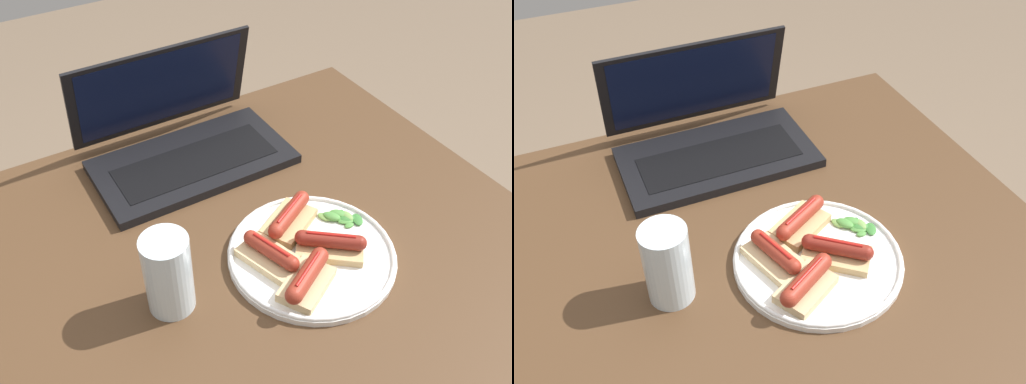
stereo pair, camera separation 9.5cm
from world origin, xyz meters
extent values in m
cube|color=#4C331E|center=(0.00, 0.00, 0.76)|extent=(1.09, 0.88, 0.04)
cylinder|color=#4C331E|center=(0.46, 0.35, 0.37)|extent=(0.05, 0.05, 0.74)
cube|color=black|center=(0.08, 0.27, 0.78)|extent=(0.37, 0.20, 0.02)
cube|color=black|center=(0.08, 0.25, 0.79)|extent=(0.30, 0.11, 0.00)
cube|color=black|center=(0.08, 0.39, 0.89)|extent=(0.37, 0.05, 0.19)
cube|color=#0C1433|center=(0.08, 0.38, 0.89)|extent=(0.33, 0.04, 0.16)
cylinder|color=white|center=(0.14, -0.05, 0.78)|extent=(0.27, 0.27, 0.01)
torus|color=white|center=(0.14, -0.05, 0.79)|extent=(0.27, 0.27, 0.01)
cube|color=tan|center=(0.16, -0.06, 0.79)|extent=(0.12, 0.11, 0.01)
cylinder|color=maroon|center=(0.16, -0.06, 0.81)|extent=(0.09, 0.08, 0.02)
sphere|color=maroon|center=(0.13, -0.03, 0.81)|extent=(0.02, 0.02, 0.02)
sphere|color=maroon|center=(0.20, -0.09, 0.81)|extent=(0.02, 0.02, 0.02)
cylinder|color=red|center=(0.16, -0.06, 0.82)|extent=(0.06, 0.05, 0.01)
cube|color=tan|center=(0.14, 0.02, 0.79)|extent=(0.11, 0.10, 0.02)
cylinder|color=maroon|center=(0.14, 0.02, 0.81)|extent=(0.09, 0.07, 0.03)
sphere|color=maroon|center=(0.10, 0.00, 0.81)|extent=(0.03, 0.03, 0.03)
sphere|color=maroon|center=(0.18, 0.04, 0.81)|extent=(0.03, 0.03, 0.03)
cylinder|color=red|center=(0.14, 0.02, 0.83)|extent=(0.07, 0.04, 0.01)
cube|color=#D6B784|center=(0.09, -0.10, 0.79)|extent=(0.11, 0.10, 0.02)
cylinder|color=maroon|center=(0.09, -0.10, 0.81)|extent=(0.09, 0.07, 0.03)
sphere|color=maroon|center=(0.13, -0.08, 0.81)|extent=(0.03, 0.03, 0.03)
sphere|color=maroon|center=(0.05, -0.12, 0.81)|extent=(0.03, 0.03, 0.03)
cylinder|color=red|center=(0.09, -0.10, 0.83)|extent=(0.07, 0.04, 0.01)
cube|color=#D6B784|center=(0.07, -0.03, 0.79)|extent=(0.09, 0.12, 0.01)
cylinder|color=maroon|center=(0.07, -0.03, 0.81)|extent=(0.05, 0.09, 0.02)
sphere|color=maroon|center=(0.08, -0.07, 0.81)|extent=(0.02, 0.02, 0.02)
sphere|color=maroon|center=(0.06, 0.01, 0.81)|extent=(0.02, 0.02, 0.02)
cylinder|color=red|center=(0.07, -0.03, 0.82)|extent=(0.03, 0.07, 0.00)
ellipsoid|color=#4C8E3D|center=(0.23, -0.03, 0.79)|extent=(0.02, 0.01, 0.00)
ellipsoid|color=#709E4C|center=(0.24, -0.01, 0.79)|extent=(0.02, 0.03, 0.01)
ellipsoid|color=#709E4C|center=(0.20, 0.01, 0.79)|extent=(0.03, 0.03, 0.01)
ellipsoid|color=#2D662D|center=(0.23, 0.00, 0.79)|extent=(0.02, 0.02, 0.01)
ellipsoid|color=#387A33|center=(0.25, -0.03, 0.79)|extent=(0.03, 0.03, 0.01)
ellipsoid|color=#387A33|center=(0.23, -0.02, 0.79)|extent=(0.03, 0.02, 0.01)
ellipsoid|color=#4C8E3D|center=(0.23, 0.00, 0.79)|extent=(0.03, 0.03, 0.01)
ellipsoid|color=#2D662D|center=(0.23, 0.00, 0.79)|extent=(0.02, 0.02, 0.01)
ellipsoid|color=#4C8E3D|center=(0.23, -0.02, 0.79)|extent=(0.03, 0.03, 0.01)
ellipsoid|color=#4C8E3D|center=(0.21, 0.00, 0.79)|extent=(0.03, 0.04, 0.01)
cylinder|color=silver|center=(-0.09, -0.02, 0.84)|extent=(0.07, 0.07, 0.13)
camera|label=1|loc=(-0.26, -0.54, 1.46)|focal=40.00mm
camera|label=2|loc=(-0.18, -0.58, 1.46)|focal=40.00mm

